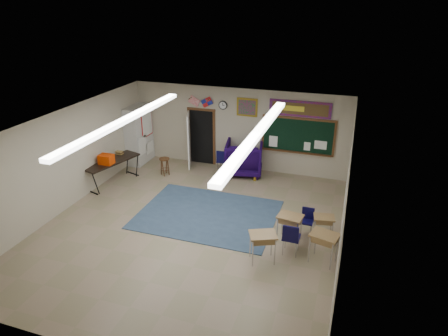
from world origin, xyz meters
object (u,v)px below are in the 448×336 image
(student_desk_front_left, at_px, (290,227))
(student_desk_front_right, at_px, (323,226))
(folding_table, at_px, (112,171))
(wingback_armchair, at_px, (244,158))
(wooden_stool, at_px, (165,166))

(student_desk_front_left, distance_m, student_desk_front_right, 0.93)
(student_desk_front_left, relative_size, folding_table, 0.35)
(student_desk_front_right, bearing_deg, wingback_armchair, 123.16)
(wingback_armchair, bearing_deg, wooden_stool, 10.34)
(student_desk_front_left, xyz_separation_m, folding_table, (-6.37, 1.58, 0.04))
(wingback_armchair, relative_size, folding_table, 0.62)
(student_desk_front_left, relative_size, student_desk_front_right, 1.17)
(folding_table, relative_size, wooden_stool, 3.35)
(student_desk_front_left, height_order, student_desk_front_right, student_desk_front_left)
(student_desk_front_left, bearing_deg, wingback_armchair, 129.81)
(student_desk_front_right, xyz_separation_m, wooden_stool, (-5.81, 2.36, -0.03))
(wingback_armchair, xyz_separation_m, student_desk_front_right, (3.15, -3.41, -0.24))
(wingback_armchair, xyz_separation_m, wooden_stool, (-2.66, -1.05, -0.27))
(student_desk_front_left, bearing_deg, wooden_stool, 159.40)
(folding_table, distance_m, wooden_stool, 1.84)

